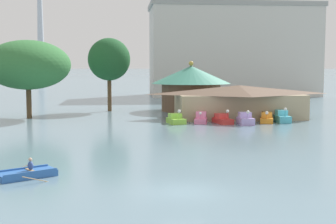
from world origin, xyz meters
name	(u,v)px	position (x,y,z in m)	size (l,w,h in m)	color
ground_plane	(183,191)	(0.00, 0.00, 0.00)	(2000.00, 2000.00, 0.00)	slate
rowboat_with_rower	(27,174)	(-8.82, 3.92, 0.23)	(3.61, 3.87, 1.33)	#2D60AD
pedal_boat_lime	(176,119)	(2.97, 28.88, 0.46)	(2.13, 2.87, 1.70)	#8CCC3F
pedal_boat_pink	(201,119)	(5.95, 29.24, 0.50)	(1.96, 2.93, 1.37)	pink
pedal_boat_red	(223,119)	(8.32, 28.47, 0.45)	(2.07, 3.17, 1.69)	red
pedal_boat_lavender	(245,120)	(10.64, 27.19, 0.56)	(1.58, 2.37, 1.69)	#B299D8
pedal_boat_orange	(267,118)	(13.56, 28.62, 0.49)	(2.09, 2.70, 1.42)	orange
pedal_boat_cyan	(282,117)	(15.47, 28.82, 0.57)	(1.48, 2.77, 1.82)	#4CB7CC
boathouse	(238,101)	(11.56, 34.00, 2.16)	(16.69, 9.16, 4.13)	tan
green_roof_pavilion	(191,85)	(6.93, 43.74, 3.76)	(11.50, 11.50, 7.26)	brown
shoreline_tree_tall_left	(28,65)	(-14.72, 35.91, 6.68)	(10.55, 10.55, 9.76)	brown
shoreline_tree_mid	(109,60)	(-4.91, 44.38, 7.46)	(6.08, 6.08, 10.55)	brown
background_building_block	(233,50)	(21.26, 77.73, 9.96)	(36.53, 14.17, 19.87)	beige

